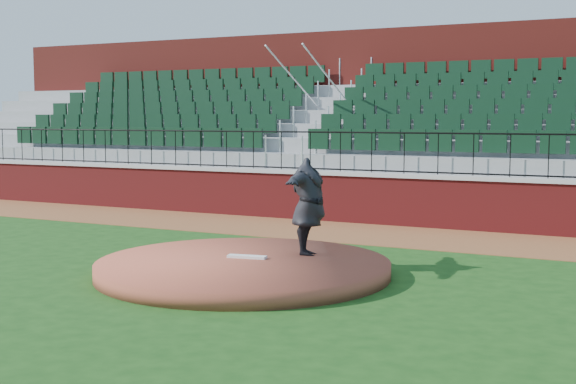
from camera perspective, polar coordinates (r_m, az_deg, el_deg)
name	(u,v)px	position (r m, az deg, el deg)	size (l,w,h in m)	color
ground	(248,276)	(13.18, -2.96, -6.20)	(90.00, 90.00, 0.00)	#163F12
warning_track	(364,233)	(17.99, 5.62, -3.03)	(34.00, 3.20, 0.01)	brown
field_wall	(387,201)	(19.40, 7.35, -0.66)	(34.00, 0.35, 1.20)	maroon
wall_cap	(387,175)	(19.34, 7.37, 1.26)	(34.00, 0.45, 0.10)	#B7B7B7
wall_railing	(388,153)	(19.31, 7.39, 2.89)	(34.00, 0.05, 1.00)	black
seating_stands	(421,131)	(21.88, 9.79, 4.47)	(34.00, 5.10, 4.60)	gray
concourse_wall	(448,115)	(24.57, 11.73, 5.59)	(34.00, 0.50, 5.50)	maroon
pitchers_mound	(243,268)	(13.21, -3.32, -5.62)	(5.01, 5.01, 0.25)	brown
pitching_rubber	(247,257)	(13.41, -3.05, -4.80)	(0.69, 0.17, 0.05)	white
pitcher	(308,206)	(13.59, 1.52, -1.08)	(2.12, 0.58, 1.73)	black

